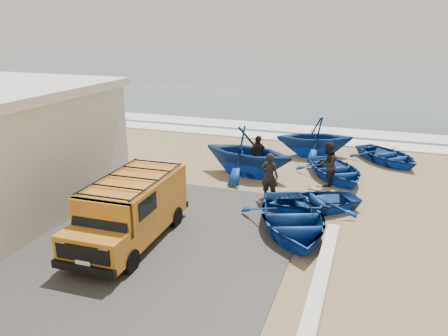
% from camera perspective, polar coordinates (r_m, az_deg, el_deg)
% --- Properties ---
extents(ground, '(160.00, 160.00, 0.00)m').
position_cam_1_polar(ground, '(14.96, -5.51, -6.51)').
color(ground, '#947C56').
extents(slab, '(12.00, 10.00, 0.05)m').
position_cam_1_polar(slab, '(14.33, -16.27, -8.25)').
color(slab, '#423F3C').
rests_on(slab, ground).
extents(ocean, '(180.00, 88.00, 0.01)m').
position_cam_1_polar(ocean, '(68.82, 14.67, 12.45)').
color(ocean, '#385166').
rests_on(ocean, ground).
extents(surf_line, '(180.00, 1.60, 0.06)m').
position_cam_1_polar(surf_line, '(25.74, 5.65, 4.18)').
color(surf_line, white).
rests_on(surf_line, ground).
extents(surf_wash, '(180.00, 2.20, 0.04)m').
position_cam_1_polar(surf_wash, '(28.11, 6.87, 5.31)').
color(surf_wash, white).
rests_on(surf_wash, ground).
extents(parapet, '(0.35, 6.00, 0.55)m').
position_cam_1_polar(parapet, '(11.07, 12.45, -14.84)').
color(parapet, silver).
rests_on(parapet, ground).
extents(van, '(1.97, 4.68, 1.99)m').
position_cam_1_polar(van, '(13.25, -12.08, -5.17)').
color(van, '#C3791D').
rests_on(van, ground).
extents(boat_near_left, '(4.33, 5.01, 0.87)m').
position_cam_1_polar(boat_near_left, '(13.93, 8.88, -6.63)').
color(boat_near_left, navy).
rests_on(boat_near_left, ground).
extents(boat_near_right, '(4.03, 3.73, 0.68)m').
position_cam_1_polar(boat_near_right, '(15.68, 11.53, -4.26)').
color(boat_near_right, navy).
rests_on(boat_near_right, ground).
extents(boat_mid_left, '(4.68, 4.24, 2.14)m').
position_cam_1_polar(boat_mid_left, '(18.73, 3.08, 2.19)').
color(boat_mid_left, navy).
rests_on(boat_mid_left, ground).
extents(boat_mid_right, '(4.14, 4.48, 0.76)m').
position_cam_1_polar(boat_mid_right, '(19.05, 14.37, -0.28)').
color(boat_mid_right, navy).
rests_on(boat_mid_right, ground).
extents(boat_far_left, '(4.51, 4.18, 1.96)m').
position_cam_1_polar(boat_far_left, '(22.00, 11.77, 4.01)').
color(boat_far_left, navy).
rests_on(boat_far_left, ground).
extents(boat_far_right, '(4.23, 4.30, 0.73)m').
position_cam_1_polar(boat_far_right, '(21.98, 20.56, 1.54)').
color(boat_far_right, navy).
rests_on(boat_far_right, ground).
extents(fisherman_front, '(0.69, 0.48, 1.80)m').
position_cam_1_polar(fisherman_front, '(16.23, 5.97, -1.08)').
color(fisherman_front, black).
rests_on(fisherman_front, ground).
extents(fisherman_middle, '(0.83, 0.99, 1.81)m').
position_cam_1_polar(fisherman_middle, '(18.01, 13.36, 0.50)').
color(fisherman_middle, black).
rests_on(fisherman_middle, ground).
extents(fisherman_back, '(0.95, 1.06, 1.72)m').
position_cam_1_polar(fisherman_back, '(18.98, 4.40, 1.71)').
color(fisherman_back, black).
rests_on(fisherman_back, ground).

